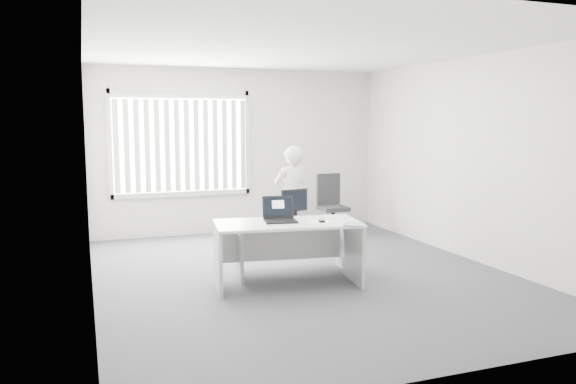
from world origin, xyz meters
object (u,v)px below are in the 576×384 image
object	(u,v)px
desk_near	(288,240)
desk_far	(293,237)
laptop	(280,210)
person	(292,197)
office_chair	(332,215)
monitor	(294,204)

from	to	relation	value
desk_near	desk_far	bearing A→B (deg)	70.70
desk_near	laptop	distance (m)	0.37
desk_near	person	bearing A→B (deg)	76.05
laptop	office_chair	bearing A→B (deg)	63.73
person	monitor	size ratio (longest dim) A/B	3.98
desk_far	desk_near	bearing A→B (deg)	-111.73
office_chair	monitor	distance (m)	2.41
laptop	monitor	size ratio (longest dim) A/B	0.95
desk_near	laptop	world-z (taller)	laptop
desk_far	laptop	size ratio (longest dim) A/B	4.04
desk_far	monitor	distance (m)	0.47
desk_near	office_chair	world-z (taller)	office_chair
monitor	office_chair	bearing A→B (deg)	41.65
person	monitor	distance (m)	1.21
office_chair	monitor	size ratio (longest dim) A/B	2.64
desk_near	monitor	distance (m)	0.86
desk_near	monitor	xyz separation A→B (m)	(0.36, 0.72, 0.30)
person	laptop	distance (m)	2.02
desk_near	laptop	size ratio (longest dim) A/B	4.73
laptop	monitor	distance (m)	0.82
desk_near	office_chair	xyz separation A→B (m)	(1.76, 2.61, -0.23)
person	desk_near	bearing A→B (deg)	63.92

